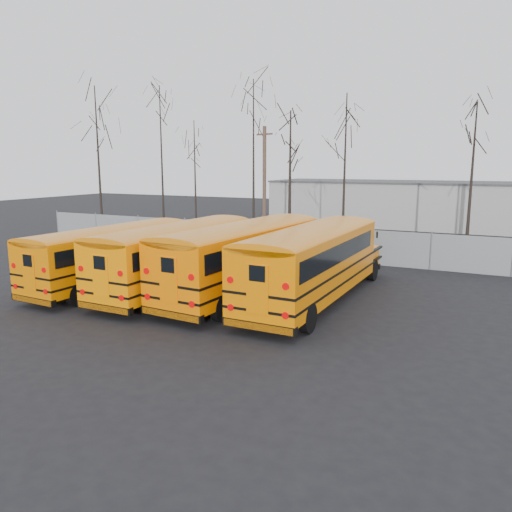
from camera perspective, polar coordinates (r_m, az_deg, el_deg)
The scene contains 15 objects.
ground at distance 20.51m, azimuth -8.24°, elevation -5.80°, with size 120.00×120.00×0.00m, color black.
fence at distance 30.72m, azimuth 4.37°, elevation 1.63°, with size 40.00×0.04×2.00m, color gray.
distant_building at distance 49.23m, azimuth 15.28°, elevation 5.80°, with size 22.00×8.00×4.00m, color #9C9C98.
bus_a at distance 24.28m, azimuth -15.82°, elevation 0.59°, with size 2.91×10.53×2.92m.
bus_b at distance 22.82m, azimuth -8.71°, elevation 0.57°, with size 2.74×11.20×3.12m.
bus_c at distance 21.72m, azimuth -1.18°, elevation 0.40°, with size 3.51×11.82×3.26m.
bus_d at distance 20.68m, azimuth 6.67°, elevation -0.18°, with size 2.90×11.71×3.26m.
utility_pole_left at distance 35.23m, azimuth 0.96°, elevation 8.10°, with size 1.42×0.61×8.27m.
tree_0 at distance 41.63m, azimuth -17.53°, elevation 10.13°, with size 0.26×0.26×11.60m, color black.
tree_1 at distance 40.95m, azimuth -10.71°, elevation 10.49°, with size 0.26×0.26×11.69m, color black.
tree_2 at distance 39.85m, azimuth -6.97°, elevation 8.67°, with size 0.26×0.26×9.01m, color black.
tree_3 at distance 38.14m, azimuth -0.29°, elevation 10.79°, with size 0.26×0.26×11.83m, color black.
tree_4 at distance 35.82m, azimuth 3.90°, elevation 8.81°, with size 0.26×0.26×9.36m, color black.
tree_5 at distance 31.65m, azimuth 10.07°, elevation 8.96°, with size 0.26×0.26×9.91m, color black.
tree_6 at distance 33.99m, azimuth 23.40°, elevation 7.95°, with size 0.26×0.26×9.42m, color black.
Camera 1 is at (11.17, -16.22, 5.71)m, focal length 35.00 mm.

